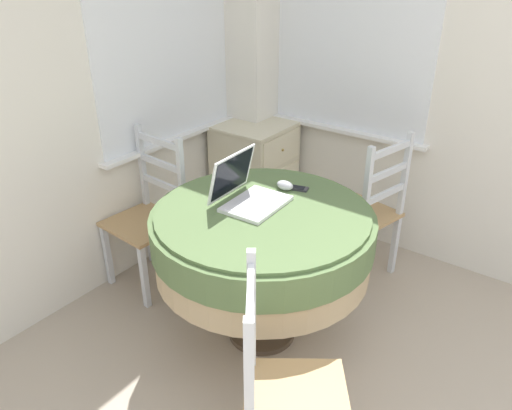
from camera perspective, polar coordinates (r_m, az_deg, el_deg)
name	(u,v)px	position (r m, az deg, el deg)	size (l,w,h in m)	color
corner_room_shell	(294,83)	(2.56, 4.37, 13.75)	(4.30, 4.47, 2.55)	white
round_dining_table	(262,237)	(2.46, 0.73, -3.70)	(1.09, 1.09, 0.76)	#4C3D2D
laptop	(248,193)	(2.44, -0.97, 1.35)	(0.34, 0.31, 0.25)	white
computer_mouse	(285,185)	(2.59, 3.33, 2.27)	(0.06, 0.09, 0.05)	silver
cell_phone	(297,188)	(2.61, 4.73, 1.94)	(0.08, 0.12, 0.01)	#2D2D33
dining_chair_near_back_window	(149,217)	(3.05, -12.08, -1.34)	(0.41, 0.43, 0.95)	tan
dining_chair_near_right_window	(366,213)	(3.09, 12.41, -0.93)	(0.48, 0.46, 0.95)	tan
dining_chair_camera_near	(284,397)	(1.92, 3.20, -21.08)	(0.55, 0.55, 0.95)	tan
corner_cabinet	(255,174)	(3.70, -0.12, 3.59)	(0.52, 0.50, 0.77)	beige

